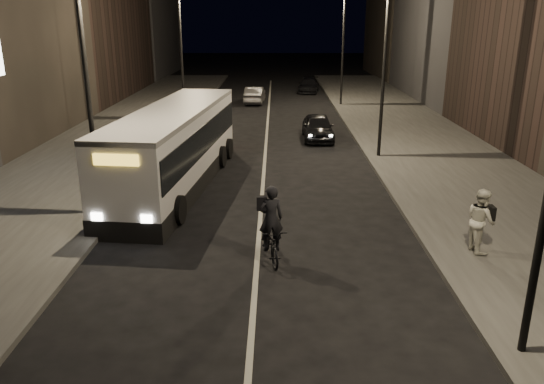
{
  "coord_description": "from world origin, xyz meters",
  "views": [
    {
      "loc": [
        0.52,
        -13.35,
        6.69
      ],
      "look_at": [
        0.42,
        2.23,
        1.5
      ],
      "focal_mm": 35.0,
      "sensor_mm": 36.0,
      "label": 1
    }
  ],
  "objects_px": {
    "streetlight_right_far": "(340,35)",
    "streetlight_left_near": "(93,60)",
    "pedestrian_woman": "(481,220)",
    "car_far": "(309,85)",
    "streetlight_left_far": "(185,38)",
    "city_bus": "(175,144)",
    "cyclist_on_bicycle": "(271,236)",
    "streetlight_right_mid": "(380,46)",
    "car_mid": "(255,95)",
    "car_near": "(318,127)"
  },
  "relations": [
    {
      "from": "streetlight_left_near",
      "to": "streetlight_left_far",
      "type": "height_order",
      "value": "same"
    },
    {
      "from": "streetlight_right_mid",
      "to": "cyclist_on_bicycle",
      "type": "distance_m",
      "value": 13.32
    },
    {
      "from": "streetlight_left_near",
      "to": "car_far",
      "type": "relative_size",
      "value": 1.89
    },
    {
      "from": "city_bus",
      "to": "cyclist_on_bicycle",
      "type": "xyz_separation_m",
      "value": [
        3.95,
        -7.08,
        -0.98
      ]
    },
    {
      "from": "streetlight_right_far",
      "to": "car_far",
      "type": "xyz_separation_m",
      "value": [
        -1.76,
        7.95,
        -4.74
      ]
    },
    {
      "from": "streetlight_right_mid",
      "to": "pedestrian_woman",
      "type": "relative_size",
      "value": 4.31
    },
    {
      "from": "city_bus",
      "to": "streetlight_right_mid",
      "type": "bearing_deg",
      "value": 32.47
    },
    {
      "from": "streetlight_left_far",
      "to": "cyclist_on_bicycle",
      "type": "distance_m",
      "value": 22.71
    },
    {
      "from": "streetlight_left_near",
      "to": "car_near",
      "type": "bearing_deg",
      "value": 56.1
    },
    {
      "from": "cyclist_on_bicycle",
      "to": "car_far",
      "type": "xyz_separation_m",
      "value": [
        3.17,
        35.44,
        -0.14
      ]
    },
    {
      "from": "streetlight_right_far",
      "to": "car_far",
      "type": "bearing_deg",
      "value": 102.47
    },
    {
      "from": "streetlight_right_mid",
      "to": "streetlight_right_far",
      "type": "relative_size",
      "value": 1.0
    },
    {
      "from": "pedestrian_woman",
      "to": "car_mid",
      "type": "xyz_separation_m",
      "value": [
        -7.59,
        28.48,
        -0.44
      ]
    },
    {
      "from": "streetlight_right_far",
      "to": "car_mid",
      "type": "height_order",
      "value": "streetlight_right_far"
    },
    {
      "from": "streetlight_left_far",
      "to": "car_far",
      "type": "relative_size",
      "value": 1.89
    },
    {
      "from": "streetlight_right_mid",
      "to": "car_far",
      "type": "distance_m",
      "value": 24.48
    },
    {
      "from": "car_mid",
      "to": "car_far",
      "type": "bearing_deg",
      "value": -122.46
    },
    {
      "from": "cyclist_on_bicycle",
      "to": "pedestrian_woman",
      "type": "bearing_deg",
      "value": -8.32
    },
    {
      "from": "city_bus",
      "to": "cyclist_on_bicycle",
      "type": "height_order",
      "value": "city_bus"
    },
    {
      "from": "streetlight_left_near",
      "to": "car_near",
      "type": "relative_size",
      "value": 1.96
    },
    {
      "from": "streetlight_right_mid",
      "to": "pedestrian_woman",
      "type": "bearing_deg",
      "value": -84.29
    },
    {
      "from": "city_bus",
      "to": "streetlight_right_far",
      "type": "bearing_deg",
      "value": 72.57
    },
    {
      "from": "streetlight_right_far",
      "to": "streetlight_left_near",
      "type": "bearing_deg",
      "value": -113.96
    },
    {
      "from": "streetlight_left_near",
      "to": "pedestrian_woman",
      "type": "height_order",
      "value": "streetlight_left_near"
    },
    {
      "from": "streetlight_right_far",
      "to": "streetlight_left_far",
      "type": "height_order",
      "value": "same"
    },
    {
      "from": "streetlight_left_near",
      "to": "city_bus",
      "type": "height_order",
      "value": "streetlight_left_near"
    },
    {
      "from": "streetlight_left_far",
      "to": "city_bus",
      "type": "bearing_deg",
      "value": -82.93
    },
    {
      "from": "city_bus",
      "to": "car_far",
      "type": "xyz_separation_m",
      "value": [
        7.12,
        28.36,
        -1.12
      ]
    },
    {
      "from": "streetlight_left_near",
      "to": "streetlight_right_mid",
      "type": "bearing_deg",
      "value": 36.88
    },
    {
      "from": "car_far",
      "to": "streetlight_left_far",
      "type": "bearing_deg",
      "value": -115.07
    },
    {
      "from": "streetlight_left_far",
      "to": "city_bus",
      "type": "xyz_separation_m",
      "value": [
        1.79,
        -14.41,
        -3.62
      ]
    },
    {
      "from": "streetlight_right_far",
      "to": "pedestrian_woman",
      "type": "xyz_separation_m",
      "value": [
        1.11,
        -27.11,
        -4.26
      ]
    },
    {
      "from": "streetlight_left_near",
      "to": "city_bus",
      "type": "distance_m",
      "value": 5.4
    },
    {
      "from": "streetlight_right_far",
      "to": "streetlight_left_near",
      "type": "relative_size",
      "value": 1.0
    },
    {
      "from": "city_bus",
      "to": "car_far",
      "type": "bearing_deg",
      "value": 81.98
    },
    {
      "from": "streetlight_right_far",
      "to": "car_near",
      "type": "xyz_separation_m",
      "value": [
        -2.41,
        -11.72,
        -4.65
      ]
    },
    {
      "from": "streetlight_left_far",
      "to": "car_mid",
      "type": "xyz_separation_m",
      "value": [
        4.18,
        7.37,
        -4.7
      ]
    },
    {
      "from": "streetlight_left_near",
      "to": "cyclist_on_bicycle",
      "type": "xyz_separation_m",
      "value": [
        5.73,
        -3.49,
        -4.59
      ]
    },
    {
      "from": "streetlight_left_far",
      "to": "cyclist_on_bicycle",
      "type": "xyz_separation_m",
      "value": [
        5.73,
        -21.49,
        -4.59
      ]
    },
    {
      "from": "streetlight_left_near",
      "to": "car_mid",
      "type": "height_order",
      "value": "streetlight_left_near"
    },
    {
      "from": "streetlight_left_near",
      "to": "pedestrian_woman",
      "type": "relative_size",
      "value": 4.31
    },
    {
      "from": "cyclist_on_bicycle",
      "to": "car_mid",
      "type": "relative_size",
      "value": 0.57
    },
    {
      "from": "streetlight_left_far",
      "to": "car_far",
      "type": "bearing_deg",
      "value": 57.45
    },
    {
      "from": "car_mid",
      "to": "streetlight_left_near",
      "type": "bearing_deg",
      "value": 83.87
    },
    {
      "from": "city_bus",
      "to": "pedestrian_woman",
      "type": "bearing_deg",
      "value": -27.8
    },
    {
      "from": "streetlight_left_far",
      "to": "pedestrian_woman",
      "type": "relative_size",
      "value": 4.31
    },
    {
      "from": "streetlight_right_mid",
      "to": "car_far",
      "type": "height_order",
      "value": "streetlight_right_mid"
    },
    {
      "from": "streetlight_right_far",
      "to": "streetlight_left_near",
      "type": "xyz_separation_m",
      "value": [
        -10.66,
        -24.0,
        0.0
      ]
    },
    {
      "from": "city_bus",
      "to": "car_mid",
      "type": "height_order",
      "value": "city_bus"
    },
    {
      "from": "streetlight_left_near",
      "to": "pedestrian_woman",
      "type": "xyz_separation_m",
      "value": [
        11.78,
        -3.11,
        -4.26
      ]
    }
  ]
}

